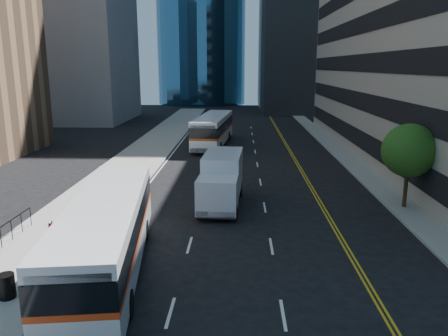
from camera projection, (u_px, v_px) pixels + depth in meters
name	position (u px, v px, depth m)	size (l,w,h in m)	color
ground	(263.00, 264.00, 19.28)	(160.00, 160.00, 0.00)	black
sidewalk_west	(146.00, 152.00, 43.96)	(5.00, 90.00, 0.15)	gray
sidewalk_east	(341.00, 153.00, 43.26)	(2.00, 90.00, 0.15)	gray
midrise_west	(65.00, 6.00, 66.87)	(18.00, 18.00, 35.00)	gray
street_tree	(409.00, 151.00, 25.91)	(3.20, 3.20, 5.10)	#332114
bus_front	(107.00, 232.00, 18.28)	(4.29, 12.65, 3.20)	silver
bus_rear	(213.00, 129.00, 47.80)	(3.97, 12.88, 3.27)	white
box_truck	(222.00, 179.00, 27.07)	(2.66, 6.76, 3.18)	silver
trash_can	(6.00, 286.00, 16.12)	(0.62, 0.62, 0.93)	black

